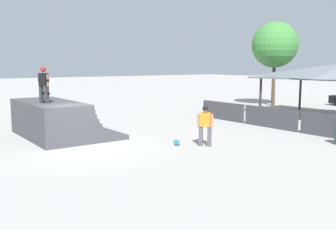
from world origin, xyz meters
name	(u,v)px	position (x,y,z in m)	size (l,w,h in m)	color
ground_plane	(82,146)	(0.00, 0.00, 0.00)	(160.00, 160.00, 0.00)	#A3A09B
quarter_pipe_ramp	(56,121)	(-2.60, -0.15, 0.73)	(5.07, 3.67, 1.63)	#424247
skater_on_deck	(44,82)	(-2.00, -0.80, 2.52)	(0.66, 0.39, 1.55)	#2D2D33
skateboard_on_deck	(46,101)	(-2.36, -0.61, 1.68)	(0.83, 0.50, 0.09)	blue
bystander_walking	(205,122)	(2.93, 4.00, 0.97)	(0.57, 0.49, 1.65)	#4C4C51
skateboard_on_ground	(177,142)	(1.89, 3.35, 0.06)	(0.76, 0.61, 0.09)	silver
barrier_fence	(270,118)	(1.59, 9.71, 0.53)	(10.31, 0.12, 1.05)	#3D3D42
tree_far_back	(275,45)	(-5.04, 18.33, 4.78)	(3.58, 3.58, 6.59)	brown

